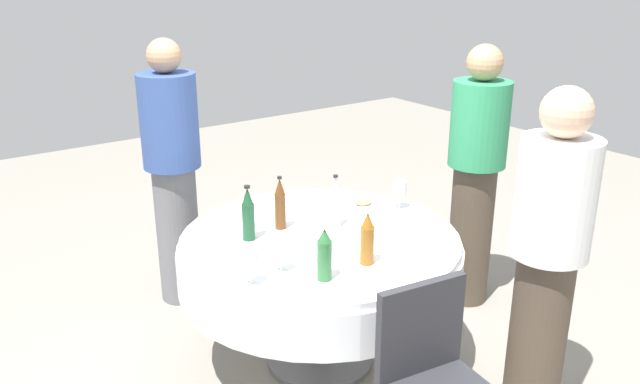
# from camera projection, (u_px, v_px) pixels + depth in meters

# --- Properties ---
(ground_plane) EXTENTS (10.00, 10.00, 0.00)m
(ground_plane) POSITION_uv_depth(u_px,v_px,m) (320.00, 361.00, 3.53)
(ground_plane) COLOR gray
(dining_table) EXTENTS (1.43, 1.43, 0.74)m
(dining_table) POSITION_uv_depth(u_px,v_px,m) (320.00, 262.00, 3.33)
(dining_table) COLOR white
(dining_table) RESTS_ON ground_plane
(bottle_green_outer) EXTENTS (0.06, 0.06, 0.25)m
(bottle_green_outer) POSITION_uv_depth(u_px,v_px,m) (324.00, 255.00, 2.80)
(bottle_green_outer) COLOR #2D6B38
(bottle_green_outer) RESTS_ON dining_table
(bottle_dark_green_near) EXTENTS (0.06, 0.06, 0.28)m
(bottle_dark_green_near) POSITION_uv_depth(u_px,v_px,m) (248.00, 215.00, 3.19)
(bottle_dark_green_near) COLOR #194728
(bottle_dark_green_near) RESTS_ON dining_table
(bottle_clear_far) EXTENTS (0.06, 0.06, 0.28)m
(bottle_clear_far) POSITION_uv_depth(u_px,v_px,m) (335.00, 203.00, 3.35)
(bottle_clear_far) COLOR silver
(bottle_clear_far) RESTS_ON dining_table
(bottle_amber_front) EXTENTS (0.06, 0.06, 0.26)m
(bottle_amber_front) POSITION_uv_depth(u_px,v_px,m) (367.00, 239.00, 2.94)
(bottle_amber_front) COLOR #8C5619
(bottle_amber_front) RESTS_ON dining_table
(bottle_brown_mid) EXTENTS (0.06, 0.06, 0.28)m
(bottle_brown_mid) POSITION_uv_depth(u_px,v_px,m) (280.00, 205.00, 3.33)
(bottle_brown_mid) COLOR #593314
(bottle_brown_mid) RESTS_ON dining_table
(wine_glass_front) EXTENTS (0.07, 0.07, 0.16)m
(wine_glass_front) POSITION_uv_depth(u_px,v_px,m) (400.00, 190.00, 3.60)
(wine_glass_front) COLOR white
(wine_glass_front) RESTS_ON dining_table
(wine_glass_mid) EXTENTS (0.07, 0.07, 0.14)m
(wine_glass_mid) POSITION_uv_depth(u_px,v_px,m) (281.00, 250.00, 2.87)
(wine_glass_mid) COLOR white
(wine_glass_mid) RESTS_ON dining_table
(wine_glass_east) EXTENTS (0.07, 0.07, 0.15)m
(wine_glass_east) POSITION_uv_depth(u_px,v_px,m) (250.00, 261.00, 2.76)
(wine_glass_east) COLOR white
(wine_glass_east) RESTS_ON dining_table
(plate_rear) EXTENTS (0.23, 0.23, 0.02)m
(plate_rear) POSITION_uv_depth(u_px,v_px,m) (347.00, 242.00, 3.19)
(plate_rear) COLOR white
(plate_rear) RESTS_ON dining_table
(plate_west) EXTENTS (0.22, 0.22, 0.04)m
(plate_west) POSITION_uv_depth(u_px,v_px,m) (363.00, 205.00, 3.66)
(plate_west) COLOR white
(plate_west) RESTS_ON dining_table
(fork_near) EXTENTS (0.15, 0.12, 0.00)m
(fork_near) POSITION_uv_depth(u_px,v_px,m) (374.00, 228.00, 3.37)
(fork_near) COLOR silver
(fork_near) RESTS_ON dining_table
(fork_far) EXTENTS (0.18, 0.06, 0.00)m
(fork_far) POSITION_uv_depth(u_px,v_px,m) (287.00, 241.00, 3.21)
(fork_far) COLOR silver
(fork_far) RESTS_ON dining_table
(folded_napkin) EXTENTS (0.19, 0.19, 0.02)m
(folded_napkin) POSITION_uv_depth(u_px,v_px,m) (279.00, 203.00, 3.68)
(folded_napkin) COLOR white
(folded_napkin) RESTS_ON dining_table
(person_outer) EXTENTS (0.34, 0.34, 1.60)m
(person_outer) POSITION_uv_depth(u_px,v_px,m) (475.00, 173.00, 3.91)
(person_outer) COLOR #4C3F33
(person_outer) RESTS_ON ground_plane
(person_near) EXTENTS (0.34, 0.34, 1.63)m
(person_near) POSITION_uv_depth(u_px,v_px,m) (173.00, 170.00, 3.92)
(person_near) COLOR slate
(person_near) RESTS_ON ground_plane
(person_far) EXTENTS (0.34, 0.34, 1.57)m
(person_far) POSITION_uv_depth(u_px,v_px,m) (548.00, 254.00, 2.89)
(person_far) COLOR #4C3F33
(person_far) RESTS_ON ground_plane
(chair_east) EXTENTS (0.45, 0.45, 0.87)m
(chair_east) POSITION_uv_depth(u_px,v_px,m) (434.00, 374.00, 2.57)
(chair_east) COLOR #2D2D33
(chair_east) RESTS_ON ground_plane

